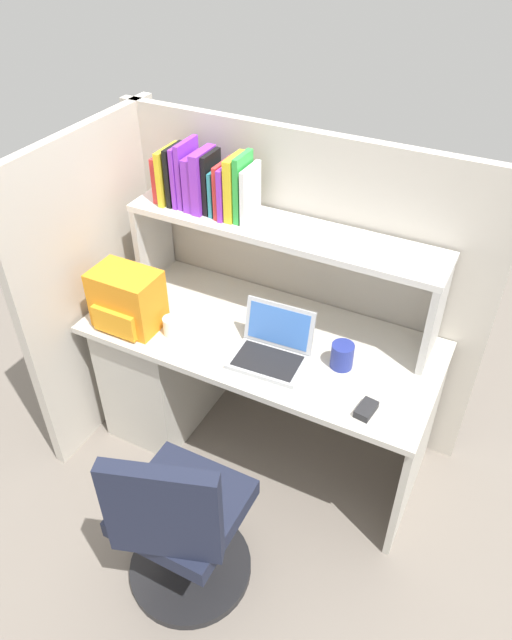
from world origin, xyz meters
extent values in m
plane|color=slate|center=(0.00, 0.00, 0.00)|extent=(8.00, 8.00, 0.00)
cube|color=beige|center=(0.00, 0.00, 0.71)|extent=(1.60, 0.70, 0.03)
cube|color=beige|center=(-0.55, 0.00, 0.35)|extent=(0.40, 0.64, 0.70)
cube|color=beige|center=(0.78, 0.00, 0.35)|extent=(0.03, 0.64, 0.70)
cube|color=#BCB5A8|center=(0.00, 0.38, 0.78)|extent=(1.84, 0.05, 1.55)
cube|color=#BCB5A8|center=(-0.85, -0.05, 0.78)|extent=(0.05, 1.06, 1.55)
cube|color=beige|center=(-0.70, 0.20, 0.94)|extent=(0.03, 0.28, 0.42)
cube|color=beige|center=(0.70, 0.20, 0.94)|extent=(0.03, 0.28, 0.42)
cube|color=silver|center=(0.00, 0.20, 1.17)|extent=(1.44, 0.28, 0.03)
cube|color=red|center=(-0.60, 0.21, 1.29)|extent=(0.03, 0.15, 0.21)
cube|color=yellow|center=(-0.57, 0.20, 1.31)|extent=(0.03, 0.18, 0.25)
cube|color=black|center=(-0.53, 0.19, 1.31)|extent=(0.02, 0.14, 0.27)
cube|color=purple|center=(-0.50, 0.21, 1.32)|extent=(0.02, 0.17, 0.28)
cube|color=purple|center=(-0.47, 0.21, 1.33)|extent=(0.03, 0.16, 0.29)
cube|color=purple|center=(-0.43, 0.20, 1.30)|extent=(0.04, 0.15, 0.24)
cube|color=purple|center=(-0.38, 0.19, 1.32)|extent=(0.04, 0.17, 0.27)
cube|color=black|center=(-0.35, 0.20, 1.31)|extent=(0.02, 0.14, 0.27)
cube|color=teal|center=(-0.32, 0.21, 1.28)|extent=(0.02, 0.16, 0.20)
cube|color=red|center=(-0.29, 0.20, 1.30)|extent=(0.02, 0.17, 0.24)
cube|color=purple|center=(-0.26, 0.19, 1.30)|extent=(0.02, 0.17, 0.24)
cube|color=yellow|center=(-0.22, 0.19, 1.32)|extent=(0.04, 0.16, 0.28)
cube|color=green|center=(-0.19, 0.20, 1.33)|extent=(0.03, 0.14, 0.29)
cube|color=white|center=(-0.15, 0.20, 1.30)|extent=(0.02, 0.16, 0.25)
cube|color=#B7BABF|center=(0.11, -0.15, 0.74)|extent=(0.32, 0.24, 0.02)
cube|color=black|center=(0.11, -0.16, 0.75)|extent=(0.28, 0.19, 0.00)
cube|color=#B7BABF|center=(0.11, -0.04, 0.85)|extent=(0.31, 0.07, 0.20)
cube|color=#3F72CC|center=(0.11, -0.04, 0.85)|extent=(0.27, 0.06, 0.16)
cube|color=orange|center=(-0.58, -0.19, 0.87)|extent=(0.30, 0.20, 0.27)
cube|color=#FFA123|center=(-0.58, -0.30, 0.81)|extent=(0.22, 0.04, 0.12)
cube|color=#262628|center=(0.57, -0.24, 0.75)|extent=(0.07, 0.11, 0.03)
cylinder|color=white|center=(-0.36, -0.17, 0.77)|extent=(0.08, 0.08, 0.09)
cylinder|color=navy|center=(0.39, -0.03, 0.79)|extent=(0.10, 0.10, 0.11)
cylinder|color=black|center=(0.05, -0.77, 0.02)|extent=(0.52, 0.52, 0.04)
cylinder|color=#262628|center=(0.05, -0.77, 0.24)|extent=(0.05, 0.05, 0.41)
cube|color=#1E2338|center=(0.05, -0.77, 0.45)|extent=(0.44, 0.44, 0.08)
cube|color=#1E2338|center=(0.12, -0.96, 0.71)|extent=(0.40, 0.18, 0.44)
camera|label=1|loc=(0.91, -1.83, 2.42)|focal=33.05mm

